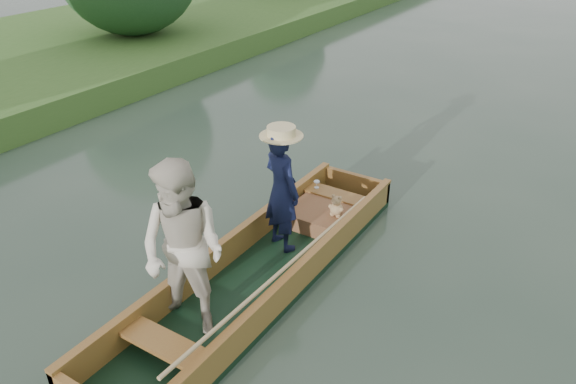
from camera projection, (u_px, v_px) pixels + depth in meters
The scene contains 2 objects.
ground at pixel (261, 282), 6.70m from camera, with size 120.00×120.00×0.00m, color #283D30.
punt at pixel (237, 244), 6.19m from camera, with size 1.20×5.00×1.98m.
Camera 1 is at (3.16, -4.36, 4.15)m, focal length 35.00 mm.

